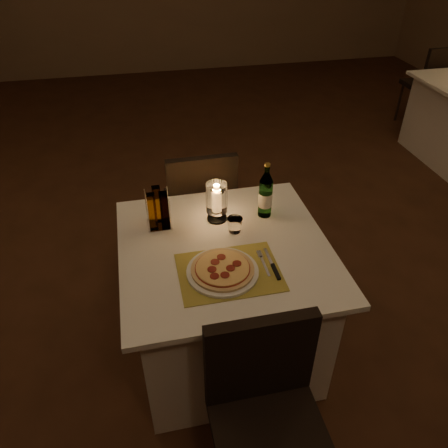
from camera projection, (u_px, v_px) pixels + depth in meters
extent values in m
cube|color=#472616|center=(227.00, 315.00, 2.72)|extent=(8.00, 10.00, 0.02)
cube|color=white|center=(225.00, 303.00, 2.31)|extent=(0.88, 0.88, 0.71)
cube|color=white|center=(225.00, 249.00, 2.09)|extent=(1.00, 1.00, 0.03)
cube|color=black|center=(271.00, 438.00, 1.62)|extent=(0.42, 0.42, 0.05)
cube|color=black|center=(260.00, 359.00, 1.63)|extent=(0.42, 0.05, 0.42)
cylinder|color=black|center=(217.00, 437.00, 1.86)|extent=(0.03, 0.03, 0.44)
cylinder|color=black|center=(293.00, 421.00, 1.92)|extent=(0.03, 0.03, 0.44)
cube|color=black|center=(199.00, 205.00, 2.88)|extent=(0.42, 0.42, 0.05)
cube|color=black|center=(203.00, 189.00, 2.60)|extent=(0.42, 0.05, 0.42)
cylinder|color=black|center=(219.00, 217.00, 3.18)|extent=(0.03, 0.03, 0.44)
cylinder|color=black|center=(173.00, 222.00, 3.13)|extent=(0.03, 0.03, 0.44)
cylinder|color=black|center=(229.00, 245.00, 2.92)|extent=(0.03, 0.03, 0.44)
cylinder|color=black|center=(179.00, 252.00, 2.86)|extent=(0.03, 0.03, 0.44)
cube|color=#A7963A|center=(229.00, 272.00, 1.94)|extent=(0.45, 0.34, 0.00)
cylinder|color=white|center=(223.00, 271.00, 1.93)|extent=(0.32, 0.32, 0.01)
cylinder|color=#D8B77F|center=(223.00, 269.00, 1.92)|extent=(0.28, 0.28, 0.01)
cylinder|color=maroon|center=(223.00, 268.00, 1.91)|extent=(0.24, 0.24, 0.00)
cylinder|color=#EACC7F|center=(223.00, 267.00, 1.91)|extent=(0.24, 0.24, 0.00)
cylinder|color=maroon|center=(237.00, 263.00, 1.93)|extent=(0.04, 0.04, 0.00)
cylinder|color=maroon|center=(221.00, 257.00, 1.96)|extent=(0.04, 0.04, 0.00)
cylinder|color=maroon|center=(215.00, 262.00, 1.93)|extent=(0.04, 0.04, 0.00)
cylinder|color=maroon|center=(212.00, 269.00, 1.90)|extent=(0.04, 0.04, 0.00)
cylinder|color=maroon|center=(214.00, 276.00, 1.86)|extent=(0.04, 0.04, 0.00)
cylinder|color=maroon|center=(225.00, 275.00, 1.87)|extent=(0.04, 0.04, 0.00)
cylinder|color=maroon|center=(231.00, 268.00, 1.90)|extent=(0.04, 0.04, 0.00)
cube|color=silver|center=(265.00, 266.00, 1.96)|extent=(0.01, 0.14, 0.00)
cube|color=silver|center=(260.00, 254.00, 2.03)|extent=(0.02, 0.05, 0.00)
cube|color=black|center=(276.00, 272.00, 1.93)|extent=(0.02, 0.10, 0.01)
cube|color=silver|center=(268.00, 257.00, 2.02)|extent=(0.01, 0.12, 0.00)
cylinder|color=#5D9D55|center=(265.00, 198.00, 2.24)|extent=(0.07, 0.07, 0.20)
cylinder|color=#5D9D55|center=(267.00, 169.00, 2.14)|extent=(0.03, 0.03, 0.04)
cylinder|color=gold|center=(268.00, 165.00, 2.12)|extent=(0.03, 0.03, 0.01)
cylinder|color=silver|center=(265.00, 199.00, 2.24)|extent=(0.07, 0.07, 0.08)
cylinder|color=white|center=(217.00, 218.00, 2.26)|extent=(0.10, 0.10, 0.01)
cylinder|color=white|center=(217.00, 214.00, 2.25)|extent=(0.02, 0.02, 0.04)
cylinder|color=white|center=(217.00, 198.00, 2.19)|extent=(0.11, 0.11, 0.16)
cylinder|color=white|center=(217.00, 200.00, 2.20)|extent=(0.03, 0.03, 0.12)
ellipsoid|color=orange|center=(216.00, 188.00, 2.15)|extent=(0.02, 0.02, 0.03)
cube|color=white|center=(160.00, 224.00, 2.22)|extent=(0.12, 0.12, 0.01)
cylinder|color=white|center=(148.00, 217.00, 2.12)|extent=(0.01, 0.01, 0.18)
cylinder|color=white|center=(170.00, 214.00, 2.13)|extent=(0.01, 0.01, 0.18)
cylinder|color=white|center=(146.00, 205.00, 2.20)|extent=(0.01, 0.01, 0.18)
cylinder|color=white|center=(168.00, 202.00, 2.22)|extent=(0.01, 0.01, 0.18)
cube|color=#BF8C33|center=(152.00, 212.00, 2.13)|extent=(0.04, 0.04, 0.20)
cube|color=#3F1E14|center=(165.00, 210.00, 2.14)|extent=(0.04, 0.04, 0.20)
cube|color=#BF8C33|center=(157.00, 204.00, 2.19)|extent=(0.04, 0.04, 0.20)
cube|color=black|center=(427.00, 85.00, 4.77)|extent=(0.42, 0.42, 0.05)
cube|color=black|center=(443.00, 69.00, 4.49)|extent=(0.42, 0.05, 0.42)
cylinder|color=black|center=(426.00, 100.00, 5.08)|extent=(0.03, 0.03, 0.44)
cylinder|color=black|center=(399.00, 102.00, 5.02)|extent=(0.03, 0.03, 0.44)
cylinder|color=black|center=(443.00, 111.00, 4.81)|extent=(0.03, 0.03, 0.44)
cylinder|color=black|center=(416.00, 113.00, 4.75)|extent=(0.03, 0.03, 0.44)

